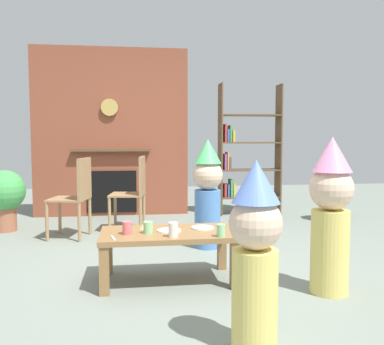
{
  "coord_description": "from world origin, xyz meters",
  "views": [
    {
      "loc": [
        -0.41,
        -3.66,
        1.12
      ],
      "look_at": [
        0.15,
        0.4,
        0.79
      ],
      "focal_mm": 39.8,
      "sensor_mm": 36.0,
      "label": 1
    }
  ],
  "objects": [
    {
      "name": "birthday_cake_slice",
      "position": [
        -0.32,
        -0.27,
        0.43
      ],
      "size": [
        0.1,
        0.1,
        0.07
      ],
      "primitive_type": "cone",
      "color": "#EAC68C",
      "rests_on": "coffee_table"
    },
    {
      "name": "paper_cup_center",
      "position": [
        -0.13,
        -0.59,
        0.45
      ],
      "size": [
        0.07,
        0.07,
        0.11
      ],
      "primitive_type": "cylinder",
      "color": "silver",
      "rests_on": "coffee_table"
    },
    {
      "name": "paper_cup_far_left",
      "position": [
        0.22,
        -0.63,
        0.44
      ],
      "size": [
        0.06,
        0.06,
        0.09
      ],
      "primitive_type": "cylinder",
      "color": "#8CD18C",
      "rests_on": "coffee_table"
    },
    {
      "name": "brick_fireplace_feature",
      "position": [
        -0.72,
        2.6,
        1.19
      ],
      "size": [
        2.2,
        0.28,
        2.4
      ],
      "color": "brown",
      "rests_on": "ground_plane"
    },
    {
      "name": "dining_chair_left",
      "position": [
        -1.04,
        1.18,
        0.51
      ],
      "size": [
        0.48,
        0.48,
        0.9
      ],
      "rotation": [
        0.0,
        0.0,
        2.93
      ],
      "color": "#9E7A51",
      "rests_on": "ground_plane"
    },
    {
      "name": "child_with_cone_hat",
      "position": [
        0.21,
        -1.55,
        0.53
      ],
      "size": [
        0.28,
        0.28,
        1.01
      ],
      "rotation": [
        0.0,
        0.0,
        1.87
      ],
      "color": "#E0CC66",
      "rests_on": "ground_plane"
    },
    {
      "name": "potted_plant_short",
      "position": [
        -1.95,
        1.65,
        0.44
      ],
      "size": [
        0.5,
        0.5,
        0.74
      ],
      "color": "#9E5B42",
      "rests_on": "ground_plane"
    },
    {
      "name": "ground_plane",
      "position": [
        0.0,
        0.0,
        0.0
      ],
      "size": [
        12.0,
        12.0,
        0.0
      ],
      "primitive_type": "plane",
      "color": "gray"
    },
    {
      "name": "paper_cup_near_right",
      "position": [
        -0.47,
        -0.45,
        0.44
      ],
      "size": [
        0.07,
        0.07,
        0.1
      ],
      "primitive_type": "cylinder",
      "color": "#E5666B",
      "rests_on": "coffee_table"
    },
    {
      "name": "dining_chair_middle",
      "position": [
        -0.4,
        1.47,
        0.51
      ],
      "size": [
        0.45,
        0.45,
        0.9
      ],
      "rotation": [
        0.0,
        0.0,
        3.0
      ],
      "color": "#9E7A51",
      "rests_on": "ground_plane"
    },
    {
      "name": "child_in_pink",
      "position": [
        0.99,
        -0.81,
        0.6
      ],
      "size": [
        0.31,
        0.31,
        1.13
      ],
      "rotation": [
        0.0,
        0.0,
        2.79
      ],
      "color": "#E0CC66",
      "rests_on": "ground_plane"
    },
    {
      "name": "paper_plate_rear",
      "position": [
        0.13,
        -0.33,
        0.4
      ],
      "size": [
        0.18,
        0.18,
        0.01
      ],
      "primitive_type": "cylinder",
      "color": "white",
      "rests_on": "coffee_table"
    },
    {
      "name": "coffee_table",
      "position": [
        -0.15,
        -0.4,
        0.33
      ],
      "size": [
        1.05,
        0.57,
        0.39
      ],
      "color": "olive",
      "rests_on": "ground_plane"
    },
    {
      "name": "potted_plant_tall",
      "position": [
        2.29,
        1.72,
        0.36
      ],
      "size": [
        0.42,
        0.42,
        0.61
      ],
      "color": "#9E5B42",
      "rests_on": "ground_plane"
    },
    {
      "name": "table_fork",
      "position": [
        -0.57,
        -0.57,
        0.4
      ],
      "size": [
        0.05,
        0.15,
        0.01
      ],
      "primitive_type": "cube",
      "rotation": [
        0.0,
        0.0,
        1.77
      ],
      "color": "silver",
      "rests_on": "coffee_table"
    },
    {
      "name": "child_by_the_chairs",
      "position": [
        0.33,
        0.57,
        0.59
      ],
      "size": [
        0.31,
        0.31,
        1.11
      ],
      "rotation": [
        0.0,
        0.0,
        -2.03
      ],
      "color": "#4C7FC6",
      "rests_on": "ground_plane"
    },
    {
      "name": "bookshelf",
      "position": [
        1.2,
        2.4,
        0.87
      ],
      "size": [
        0.9,
        0.28,
        1.9
      ],
      "color": "brown",
      "rests_on": "ground_plane"
    },
    {
      "name": "paper_plate_front",
      "position": [
        -0.14,
        -0.39,
        0.4
      ],
      "size": [
        0.19,
        0.19,
        0.01
      ],
      "primitive_type": "cylinder",
      "color": "white",
      "rests_on": "coffee_table"
    },
    {
      "name": "paper_cup_near_left",
      "position": [
        -0.31,
        -0.44,
        0.44
      ],
      "size": [
        0.07,
        0.07,
        0.09
      ],
      "primitive_type": "cylinder",
      "color": "#8CD18C",
      "rests_on": "coffee_table"
    }
  ]
}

